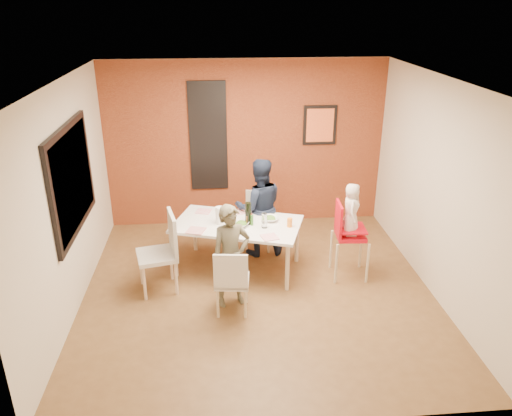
{
  "coord_description": "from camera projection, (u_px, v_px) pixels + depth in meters",
  "views": [
    {
      "loc": [
        -0.51,
        -5.59,
        3.56
      ],
      "look_at": [
        0.0,
        0.3,
        1.05
      ],
      "focal_mm": 35.0,
      "sensor_mm": 36.0,
      "label": 1
    }
  ],
  "objects": [
    {
      "name": "chair_left",
      "position": [
        164.0,
        248.0,
        6.38
      ],
      "size": [
        0.59,
        0.59,
        1.05
      ],
      "rotation": [
        0.0,
        0.0,
        4.94
      ],
      "color": "silver",
      "rests_on": "ground"
    },
    {
      "name": "wall_left",
      "position": [
        67.0,
        201.0,
        5.85
      ],
      "size": [
        0.02,
        4.5,
        2.7
      ],
      "primitive_type": "cube",
      "color": "beige",
      "rests_on": "ground"
    },
    {
      "name": "glassblock_strip",
      "position": [
        208.0,
        137.0,
        7.95
      ],
      "size": [
        0.55,
        0.03,
        1.7
      ],
      "primitive_type": "cube",
      "color": "#B6BFC7",
      "rests_on": "wall_back"
    },
    {
      "name": "plate_far_mid",
      "position": [
        243.0,
        211.0,
        7.17
      ],
      "size": [
        0.24,
        0.24,
        0.01
      ],
      "primitive_type": "cube",
      "rotation": [
        0.0,
        0.0,
        0.17
      ],
      "color": "white",
      "rests_on": "dining_table"
    },
    {
      "name": "child_near",
      "position": [
        231.0,
        256.0,
        6.04
      ],
      "size": [
        0.55,
        0.44,
        1.32
      ],
      "primitive_type": "imported",
      "rotation": [
        0.0,
        0.0,
        0.29
      ],
      "color": "brown",
      "rests_on": "ground"
    },
    {
      "name": "plate_near_right",
      "position": [
        270.0,
        237.0,
        6.4
      ],
      "size": [
        0.24,
        0.24,
        0.01
      ],
      "primitive_type": "cube",
      "rotation": [
        0.0,
        0.0,
        0.24
      ],
      "color": "white",
      "rests_on": "dining_table"
    },
    {
      "name": "chair_near",
      "position": [
        232.0,
        279.0,
        5.89
      ],
      "size": [
        0.44,
        0.44,
        0.86
      ],
      "rotation": [
        0.0,
        0.0,
        3.03
      ],
      "color": "beige",
      "rests_on": "ground"
    },
    {
      "name": "child_far",
      "position": [
        259.0,
        207.0,
        7.25
      ],
      "size": [
        0.76,
        0.61,
        1.47
      ],
      "primitive_type": "imported",
      "rotation": [
        0.0,
        0.0,
        3.22
      ],
      "color": "#151D31",
      "rests_on": "ground"
    },
    {
      "name": "glassblock_surround",
      "position": [
        208.0,
        137.0,
        7.95
      ],
      "size": [
        0.6,
        0.03,
        1.76
      ],
      "primitive_type": "cube",
      "color": "black",
      "rests_on": "wall_back"
    },
    {
      "name": "plate_near_left",
      "position": [
        196.0,
        231.0,
        6.58
      ],
      "size": [
        0.28,
        0.28,
        0.01
      ],
      "primitive_type": "cube",
      "rotation": [
        0.0,
        0.0,
        -0.32
      ],
      "color": "white",
      "rests_on": "dining_table"
    },
    {
      "name": "art_print_frame",
      "position": [
        320.0,
        125.0,
        8.03
      ],
      "size": [
        0.54,
        0.03,
        0.64
      ],
      "primitive_type": "cube",
      "color": "black",
      "rests_on": "wall_back"
    },
    {
      "name": "paper_towel_roll",
      "position": [
        220.0,
        215.0,
        6.76
      ],
      "size": [
        0.11,
        0.11,
        0.24
      ],
      "primitive_type": "cylinder",
      "color": "white",
      "rests_on": "dining_table"
    },
    {
      "name": "salad_bowl_b",
      "position": [
        270.0,
        219.0,
        6.88
      ],
      "size": [
        0.26,
        0.26,
        0.06
      ],
      "primitive_type": "imported",
      "rotation": [
        0.0,
        0.0,
        -0.16
      ],
      "color": "white",
      "rests_on": "dining_table"
    },
    {
      "name": "chair_far",
      "position": [
        259.0,
        216.0,
        7.57
      ],
      "size": [
        0.46,
        0.46,
        0.87
      ],
      "rotation": [
        0.0,
        0.0,
        -0.15
      ],
      "color": "beige",
      "rests_on": "ground"
    },
    {
      "name": "wall_right",
      "position": [
        438.0,
        189.0,
        6.21
      ],
      "size": [
        0.02,
        4.5,
        2.7
      ],
      "primitive_type": "cube",
      "color": "beige",
      "rests_on": "ground"
    },
    {
      "name": "wine_glass_b",
      "position": [
        264.0,
        220.0,
        6.64
      ],
      "size": [
        0.07,
        0.07,
        0.21
      ],
      "primitive_type": "cylinder",
      "color": "silver",
      "rests_on": "dining_table"
    },
    {
      "name": "sippy_cup",
      "position": [
        290.0,
        223.0,
        6.68
      ],
      "size": [
        0.07,
        0.07,
        0.12
      ],
      "primitive_type": "cylinder",
      "color": "orange",
      "rests_on": "dining_table"
    },
    {
      "name": "wall_front",
      "position": [
        284.0,
        298.0,
        3.96
      ],
      "size": [
        4.5,
        0.02,
        2.7
      ],
      "primitive_type": "cube",
      "color": "beige",
      "rests_on": "ground"
    },
    {
      "name": "picture_window_frame",
      "position": [
        72.0,
        179.0,
        5.96
      ],
      "size": [
        0.05,
        1.7,
        1.3
      ],
      "primitive_type": "cube",
      "color": "black",
      "rests_on": "wall_left"
    },
    {
      "name": "brick_accent_wall",
      "position": [
        246.0,
        145.0,
        8.07
      ],
      "size": [
        4.5,
        0.02,
        2.7
      ],
      "primitive_type": "cube",
      "color": "maroon",
      "rests_on": "ground"
    },
    {
      "name": "condiment_red",
      "position": [
        251.0,
        219.0,
        6.76
      ],
      "size": [
        0.04,
        0.04,
        0.15
      ],
      "primitive_type": "cylinder",
      "color": "red",
      "rests_on": "dining_table"
    },
    {
      "name": "dining_table",
      "position": [
        237.0,
        227.0,
        6.84
      ],
      "size": [
        1.91,
        1.43,
        0.71
      ],
      "rotation": [
        0.0,
        0.0,
        -0.32
      ],
      "color": "white",
      "rests_on": "ground"
    },
    {
      "name": "condiment_green",
      "position": [
        252.0,
        220.0,
        6.72
      ],
      "size": [
        0.04,
        0.04,
        0.15
      ],
      "primitive_type": "cylinder",
      "color": "#336A23",
      "rests_on": "dining_table"
    },
    {
      "name": "plate_far_left",
      "position": [
        203.0,
        211.0,
        7.17
      ],
      "size": [
        0.25,
        0.25,
        0.01
      ],
      "primitive_type": "cube",
      "rotation": [
        0.0,
        0.0,
        -0.26
      ],
      "color": "white",
      "rests_on": "dining_table"
    },
    {
      "name": "ground",
      "position": [
        258.0,
        290.0,
        6.55
      ],
      "size": [
        4.5,
        4.5,
        0.0
      ],
      "primitive_type": "plane",
      "color": "brown",
      "rests_on": "ground"
    },
    {
      "name": "high_chair",
      "position": [
        347.0,
        233.0,
        6.67
      ],
      "size": [
        0.48,
        0.48,
        1.07
      ],
      "rotation": [
        0.0,
        0.0,
        1.51
      ],
      "color": "red",
      "rests_on": "ground"
    },
    {
      "name": "toddler",
      "position": [
        351.0,
        209.0,
        6.54
      ],
      "size": [
        0.29,
        0.38,
        0.71
      ],
      "primitive_type": "imported",
      "rotation": [
        0.0,
        0.0,
        1.38
      ],
      "color": "silver",
      "rests_on": "high_chair"
    },
    {
      "name": "wall_back",
      "position": [
        246.0,
        144.0,
        8.09
      ],
      "size": [
        4.5,
        0.02,
        2.7
      ],
      "primitive_type": "cube",
      "color": "beige",
      "rests_on": "ground"
    },
    {
      "name": "condiment_brown",
      "position": [
        247.0,
        220.0,
        6.74
      ],
      "size": [
        0.03,
        0.03,
        0.13
      ],
      "primitive_type": "cylinder",
      "color": "brown",
      "rests_on": "dining_table"
    },
    {
      "name": "wine_glass_a",
      "position": [
        229.0,
        223.0,
        6.58
      ],
      "size": [
        0.07,
        0.07,
        0.19
      ],
      "primitive_type": "cylinder",
      "color": "white",
      "rests_on": "dining_table"
    },
    {
      "name": "wine_bottle",
      "position": [
        248.0,
        213.0,
        6.73
      ],
      "size": [
        0.08,
        0.08,
        0.31
      ],
      "primitive_type": "cylinder",
      "color": "black",
      "rests_on": "dining_table"
    },
    {
      "name": "salad_bowl_a",
      "position": [
        241.0,
        224.0,
        6.72
      ],
      "size": [
        0.28,
        0.28,
        0.05
      ],
      "primitive_type": "imported",
      "rotation": [
        0.0,
        0.0,
        -0.42
      ],
      "color": "silver",
      "rests_on": "dining_table"
    },
    {
      "name": "ceiling",
      "position": [
        258.0,
        81.0,
        5.5
      ],
      "size": [
        4.5,
        4.5,
        0.02
      ],
      "primitive_type": "cube",
      "color": "silver",
      "rests_on": "wall_back"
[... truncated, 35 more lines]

